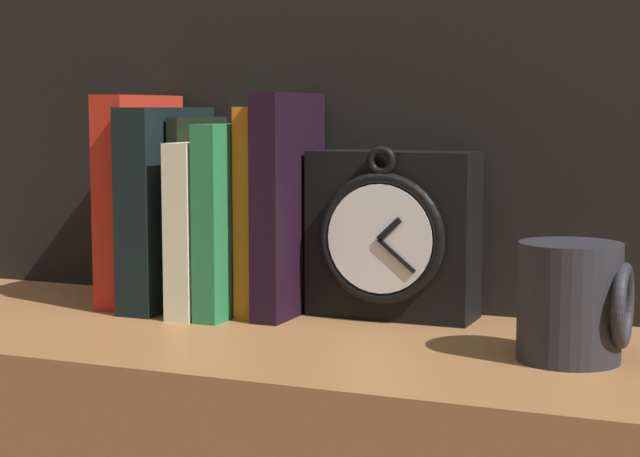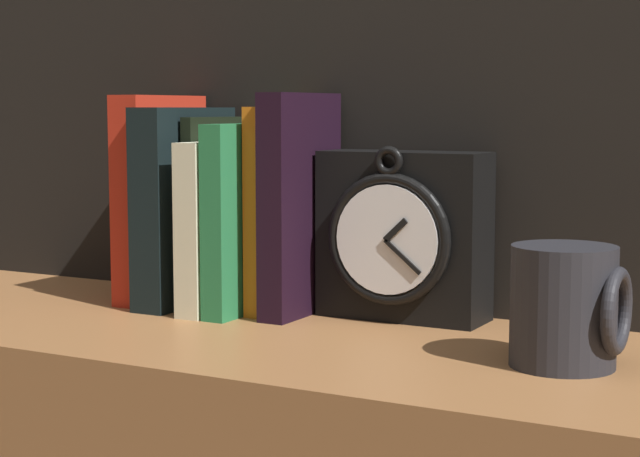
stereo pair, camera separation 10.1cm
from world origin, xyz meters
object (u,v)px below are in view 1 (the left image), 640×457
clock (392,235)px  book_slot1_black (166,208)px  book_slot0_red (140,200)px  mug (573,303)px  book_slot5_orange (265,210)px  book_slot2_black (199,212)px  book_slot4_green (237,219)px  book_slot3_cream (211,226)px  book_slot6_black (288,205)px

clock → book_slot1_black: size_ratio=0.83×
book_slot0_red → mug: 0.51m
book_slot1_black → clock: bearing=8.2°
book_slot1_black → book_slot5_orange: 0.11m
book_slot2_black → book_slot5_orange: 0.08m
book_slot0_red → mug: book_slot0_red is taller
clock → book_slot5_orange: book_slot5_orange is taller
clock → book_slot0_red: bearing=-174.6°
book_slot2_black → book_slot5_orange: (0.08, -0.00, 0.01)m
clock → book_slot1_black: (-0.25, -0.04, 0.02)m
book_slot4_green → book_slot5_orange: book_slot5_orange is taller
mug → book_slot1_black: bearing=168.6°
book_slot4_green → book_slot5_orange: (0.03, 0.02, 0.01)m
book_slot5_orange → mug: 0.37m
book_slot2_black → book_slot1_black: bearing=-150.3°
book_slot0_red → book_slot1_black: book_slot0_red is taller
book_slot0_red → book_slot5_orange: 0.15m
book_slot1_black → book_slot3_cream: bearing=-2.1°
clock → mug: (0.21, -0.13, -0.04)m
book_slot5_orange → book_slot0_red: bearing=-176.6°
book_slot2_black → book_slot3_cream: 0.03m
book_slot3_cream → book_slot5_orange: bearing=19.0°
book_slot3_cream → book_slot4_green: (0.03, 0.00, 0.01)m
book_slot0_red → book_slot3_cream: book_slot0_red is taller
book_slot1_black → mug: 0.47m
book_slot0_red → book_slot6_black: (0.18, 0.00, 0.00)m
book_slot0_red → book_slot3_cream: bearing=-6.2°
mug → book_slot6_black: bearing=162.1°
book_slot3_cream → mug: bearing=-12.6°
book_slot5_orange → mug: bearing=-17.6°
book_slot3_cream → book_slot2_black: bearing=142.2°
book_slot5_orange → mug: (0.35, -0.11, -0.06)m
book_slot4_green → mug: (0.37, -0.09, -0.05)m
book_slot1_black → book_slot4_green: size_ratio=1.08×
clock → book_slot3_cream: 0.20m
book_slot0_red → book_slot4_green: (0.13, -0.01, -0.02)m
book_slot0_red → book_slot1_black: bearing=-12.0°
book_slot2_black → book_slot5_orange: book_slot5_orange is taller
book_slot3_cream → book_slot0_red: bearing=173.8°
clock → book_slot3_cream: book_slot3_cream is taller
book_slot1_black → book_slot4_green: 0.09m
book_slot6_black → book_slot5_orange: bearing=166.0°
mug → book_slot2_black: bearing=165.6°
book_slot6_black → clock: bearing=13.7°
book_slot0_red → book_slot3_cream: size_ratio=1.27×
clock → book_slot6_black: size_ratio=0.77×
book_slot4_green → mug: 0.39m
book_slot2_black → book_slot6_black: (0.11, -0.01, 0.01)m
book_slot3_cream → book_slot4_green: size_ratio=0.91×
book_slot2_black → mug: bearing=-14.4°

